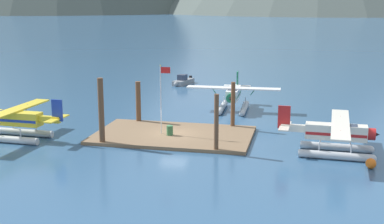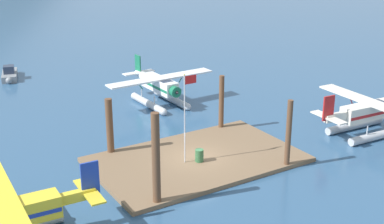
% 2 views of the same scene
% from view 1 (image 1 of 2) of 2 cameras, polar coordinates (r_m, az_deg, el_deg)
% --- Properties ---
extents(ground_plane, '(1200.00, 1200.00, 0.00)m').
position_cam_1_polar(ground_plane, '(47.42, -2.05, -2.73)').
color(ground_plane, '#2D5175').
extents(dock_platform, '(14.24, 8.85, 0.30)m').
position_cam_1_polar(dock_platform, '(47.38, -2.05, -2.55)').
color(dock_platform, brown).
rests_on(dock_platform, ground).
extents(piling_near_left, '(0.49, 0.49, 5.85)m').
position_cam_1_polar(piling_near_left, '(44.68, -9.96, 0.00)').
color(piling_near_left, brown).
rests_on(piling_near_left, ground).
extents(piling_near_right, '(0.38, 0.38, 4.89)m').
position_cam_1_polar(piling_near_right, '(41.96, 2.70, -1.30)').
color(piling_near_right, brown).
rests_on(piling_near_right, ground).
extents(piling_far_left, '(0.50, 0.50, 4.29)m').
position_cam_1_polar(piling_far_left, '(52.11, -5.93, 1.02)').
color(piling_far_left, brown).
rests_on(piling_far_left, ground).
extents(piling_far_right, '(0.41, 0.41, 4.58)m').
position_cam_1_polar(piling_far_right, '(49.85, 4.53, 0.70)').
color(piling_far_right, brown).
rests_on(piling_far_right, ground).
extents(flagpole, '(0.95, 0.10, 6.29)m').
position_cam_1_polar(flagpole, '(46.55, -3.32, 2.27)').
color(flagpole, silver).
rests_on(flagpole, dock_platform).
extents(fuel_drum, '(0.62, 0.62, 0.88)m').
position_cam_1_polar(fuel_drum, '(46.70, -2.46, -2.03)').
color(fuel_drum, '#33663D').
rests_on(fuel_drum, dock_platform).
extents(mooring_buoy, '(0.79, 0.79, 0.79)m').
position_cam_1_polar(mooring_buoy, '(40.83, 19.09, -5.38)').
color(mooring_buoy, orange).
rests_on(mooring_buoy, ground).
extents(seaplane_yellow_port_aft, '(7.98, 10.45, 3.84)m').
position_cam_1_polar(seaplane_yellow_port_aft, '(48.75, -18.83, -1.07)').
color(seaplane_yellow_port_aft, '#B7BABF').
rests_on(seaplane_yellow_port_aft, ground).
extents(seaplane_cream_stbd_aft, '(7.98, 10.46, 3.84)m').
position_cam_1_polar(seaplane_cream_stbd_aft, '(43.07, 15.59, -2.59)').
color(seaplane_cream_stbd_aft, '#B7BABF').
rests_on(seaplane_cream_stbd_aft, ground).
extents(seaplane_white_bow_right, '(10.44, 7.98, 3.84)m').
position_cam_1_polar(seaplane_white_bow_right, '(58.19, 4.58, 1.68)').
color(seaplane_white_bow_right, '#B7BABF').
rests_on(seaplane_white_bow_right, ground).
extents(boat_grey_open_north, '(2.56, 4.77, 1.50)m').
position_cam_1_polar(boat_grey_open_north, '(75.80, -1.01, 3.40)').
color(boat_grey_open_north, gray).
rests_on(boat_grey_open_north, ground).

